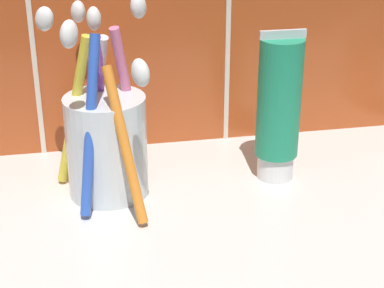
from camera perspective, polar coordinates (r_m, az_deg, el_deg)
sink_counter at (r=55.94cm, az=5.43°, el=-8.13°), size 79.05×37.66×2.00cm
toothbrush_cup at (r=58.52cm, az=-7.68°, el=0.61°), size 10.70×17.01×17.78cm
toothpaste_tube at (r=60.63cm, az=7.70°, el=3.24°), size 4.31×4.11×14.66cm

